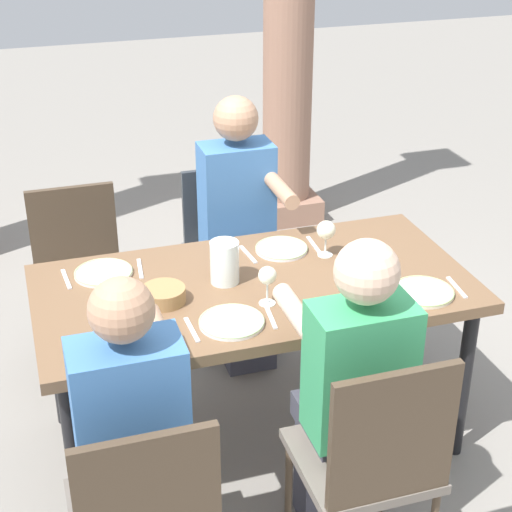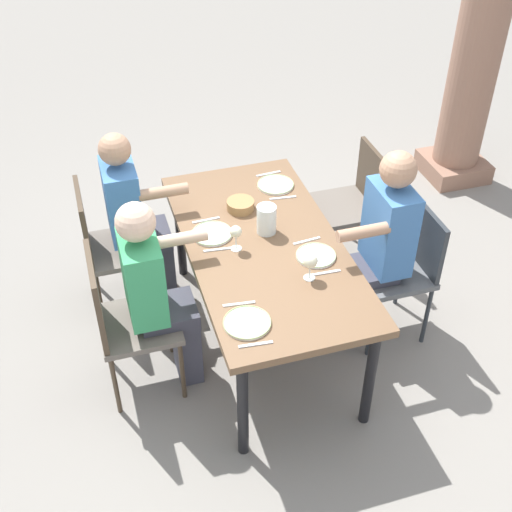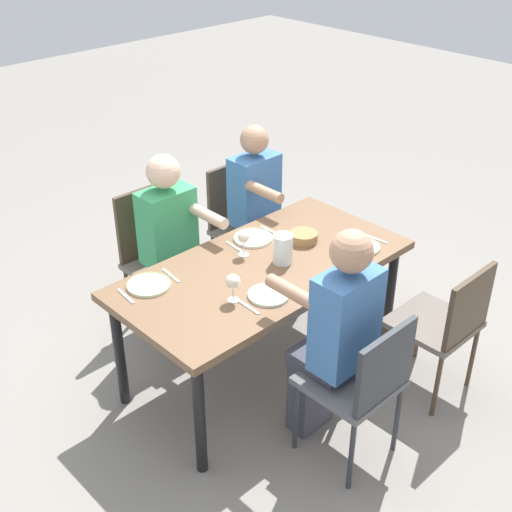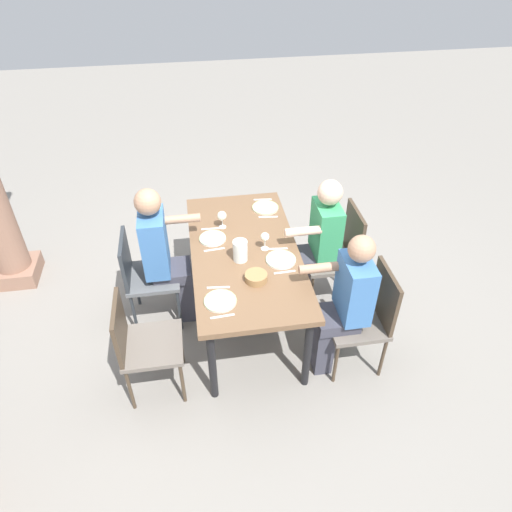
{
  "view_description": "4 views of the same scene",
  "coord_description": "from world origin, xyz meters",
  "px_view_note": "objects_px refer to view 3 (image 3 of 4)",
  "views": [
    {
      "loc": [
        -0.85,
        -2.72,
        2.35
      ],
      "look_at": [
        -0.0,
        -0.03,
        0.9
      ],
      "focal_mm": 57.36,
      "sensor_mm": 36.0,
      "label": 1
    },
    {
      "loc": [
        2.92,
        -0.93,
        3.13
      ],
      "look_at": [
        0.1,
        -0.08,
        0.77
      ],
      "focal_mm": 47.12,
      "sensor_mm": 36.0,
      "label": 2
    },
    {
      "loc": [
        2.29,
        2.34,
        2.76
      ],
      "look_at": [
        0.08,
        0.02,
        0.87
      ],
      "focal_mm": 47.02,
      "sensor_mm": 36.0,
      "label": 3
    },
    {
      "loc": [
        -3.0,
        0.39,
        3.11
      ],
      "look_at": [
        -0.11,
        -0.08,
        0.79
      ],
      "focal_mm": 32.98,
      "sensor_mm": 36.0,
      "label": 4
    }
  ],
  "objects_px": {
    "chair_west_north": "(446,321)",
    "diner_man_white": "(334,334)",
    "plate_0": "(360,246)",
    "water_pitcher": "(283,250)",
    "plate_3": "(149,285)",
    "bread_basket": "(304,237)",
    "chair_mid_south": "(157,252)",
    "wine_glass_1": "(244,238)",
    "diner_woman_green": "(175,245)",
    "chair_west_south": "(242,219)",
    "plate_2": "(269,295)",
    "chair_mid_north": "(362,380)",
    "diner_guest_third": "(261,210)",
    "wine_glass_2": "(233,282)",
    "plate_1": "(253,238)",
    "dining_table": "(263,276)"
  },
  "relations": [
    {
      "from": "water_pitcher",
      "to": "chair_west_south",
      "type": "bearing_deg",
      "value": -119.31
    },
    {
      "from": "diner_guest_third",
      "to": "plate_1",
      "type": "relative_size",
      "value": 5.22
    },
    {
      "from": "plate_2",
      "to": "plate_0",
      "type": "bearing_deg",
      "value": 179.19
    },
    {
      "from": "chair_west_south",
      "to": "chair_west_north",
      "type": "bearing_deg",
      "value": 90.0
    },
    {
      "from": "wine_glass_1",
      "to": "chair_mid_north",
      "type": "bearing_deg",
      "value": 82.22
    },
    {
      "from": "diner_guest_third",
      "to": "plate_0",
      "type": "distance_m",
      "value": 0.92
    },
    {
      "from": "plate_3",
      "to": "chair_west_south",
      "type": "bearing_deg",
      "value": -154.43
    },
    {
      "from": "bread_basket",
      "to": "wine_glass_1",
      "type": "bearing_deg",
      "value": -19.55
    },
    {
      "from": "plate_3",
      "to": "plate_2",
      "type": "bearing_deg",
      "value": 127.74
    },
    {
      "from": "diner_woman_green",
      "to": "diner_guest_third",
      "type": "distance_m",
      "value": 0.75
    },
    {
      "from": "chair_west_north",
      "to": "water_pitcher",
      "type": "height_order",
      "value": "water_pitcher"
    },
    {
      "from": "diner_woman_green",
      "to": "water_pitcher",
      "type": "bearing_deg",
      "value": 108.99
    },
    {
      "from": "chair_west_south",
      "to": "plate_3",
      "type": "xyz_separation_m",
      "value": [
        1.22,
        0.58,
        0.26
      ]
    },
    {
      "from": "diner_woman_green",
      "to": "plate_0",
      "type": "bearing_deg",
      "value": 127.5
    },
    {
      "from": "bread_basket",
      "to": "diner_woman_green",
      "type": "bearing_deg",
      "value": -50.68
    },
    {
      "from": "chair_mid_north",
      "to": "water_pitcher",
      "type": "xyz_separation_m",
      "value": [
        -0.25,
        -0.8,
        0.32
      ]
    },
    {
      "from": "diner_man_white",
      "to": "plate_1",
      "type": "bearing_deg",
      "value": -108.57
    },
    {
      "from": "dining_table",
      "to": "chair_mid_south",
      "type": "height_order",
      "value": "chair_mid_south"
    },
    {
      "from": "dining_table",
      "to": "chair_west_south",
      "type": "relative_size",
      "value": 1.9
    },
    {
      "from": "wine_glass_1",
      "to": "diner_man_white",
      "type": "bearing_deg",
      "value": 80.22
    },
    {
      "from": "diner_woman_green",
      "to": "plate_1",
      "type": "bearing_deg",
      "value": 128.07
    },
    {
      "from": "diner_woman_green",
      "to": "diner_guest_third",
      "type": "relative_size",
      "value": 1.0
    },
    {
      "from": "chair_west_south",
      "to": "wine_glass_1",
      "type": "bearing_deg",
      "value": 48.39
    },
    {
      "from": "chair_mid_north",
      "to": "chair_mid_south",
      "type": "xyz_separation_m",
      "value": [
        0.0,
        -1.71,
        0.03
      ]
    },
    {
      "from": "plate_0",
      "to": "water_pitcher",
      "type": "xyz_separation_m",
      "value": [
        0.46,
        -0.21,
        0.07
      ]
    },
    {
      "from": "chair_west_north",
      "to": "diner_guest_third",
      "type": "xyz_separation_m",
      "value": [
        0.0,
        -1.51,
        0.16
      ]
    },
    {
      "from": "diner_woman_green",
      "to": "water_pitcher",
      "type": "xyz_separation_m",
      "value": [
        -0.24,
        0.7,
        0.16
      ]
    },
    {
      "from": "chair_mid_south",
      "to": "wine_glass_1",
      "type": "distance_m",
      "value": 0.78
    },
    {
      "from": "plate_1",
      "to": "diner_man_white",
      "type": "bearing_deg",
      "value": 71.43
    },
    {
      "from": "plate_2",
      "to": "plate_3",
      "type": "distance_m",
      "value": 0.66
    },
    {
      "from": "chair_mid_north",
      "to": "diner_guest_third",
      "type": "distance_m",
      "value": 1.69
    },
    {
      "from": "water_pitcher",
      "to": "diner_woman_green",
      "type": "bearing_deg",
      "value": -71.01
    },
    {
      "from": "diner_man_white",
      "to": "chair_west_south",
      "type": "bearing_deg",
      "value": -116.56
    },
    {
      "from": "plate_1",
      "to": "wine_glass_2",
      "type": "bearing_deg",
      "value": 37.7
    },
    {
      "from": "plate_3",
      "to": "bread_basket",
      "type": "distance_m",
      "value": 1.01
    },
    {
      "from": "plate_0",
      "to": "wine_glass_1",
      "type": "height_order",
      "value": "wine_glass_1"
    },
    {
      "from": "chair_west_north",
      "to": "diner_man_white",
      "type": "bearing_deg",
      "value": -14.43
    },
    {
      "from": "diner_woman_green",
      "to": "plate_0",
      "type": "height_order",
      "value": "diner_woman_green"
    },
    {
      "from": "diner_woman_green",
      "to": "diner_man_white",
      "type": "xyz_separation_m",
      "value": [
        0.01,
        1.31,
        0.03
      ]
    },
    {
      "from": "chair_west_south",
      "to": "plate_1",
      "type": "height_order",
      "value": "chair_west_south"
    },
    {
      "from": "diner_guest_third",
      "to": "water_pitcher",
      "type": "bearing_deg",
      "value": 54.3
    },
    {
      "from": "plate_0",
      "to": "water_pitcher",
      "type": "bearing_deg",
      "value": -24.33
    },
    {
      "from": "chair_mid_south",
      "to": "plate_0",
      "type": "height_order",
      "value": "chair_mid_south"
    },
    {
      "from": "diner_guest_third",
      "to": "wine_glass_2",
      "type": "xyz_separation_m",
      "value": [
        0.98,
        0.8,
        0.21
      ]
    },
    {
      "from": "diner_man_white",
      "to": "chair_mid_south",
      "type": "bearing_deg",
      "value": -90.11
    },
    {
      "from": "wine_glass_2",
      "to": "diner_woman_green",
      "type": "bearing_deg",
      "value": -105.86
    },
    {
      "from": "plate_2",
      "to": "diner_woman_green",
      "type": "bearing_deg",
      "value": -94.12
    },
    {
      "from": "plate_3",
      "to": "water_pitcher",
      "type": "bearing_deg",
      "value": 155.38
    },
    {
      "from": "dining_table",
      "to": "diner_woman_green",
      "type": "bearing_deg",
      "value": -78.36
    },
    {
      "from": "chair_mid_south",
      "to": "wine_glass_1",
      "type": "height_order",
      "value": "chair_mid_south"
    }
  ]
}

